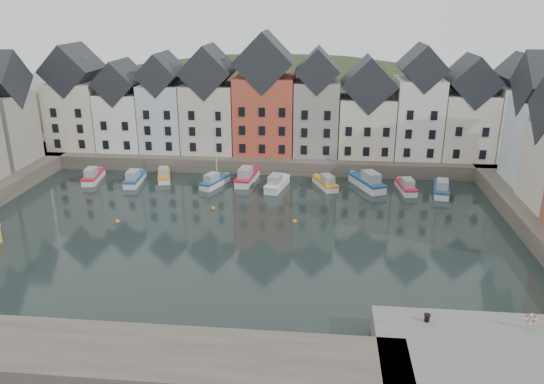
# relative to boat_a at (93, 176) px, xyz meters

# --- Properties ---
(ground) EXTENTS (260.00, 260.00, 0.00)m
(ground) POSITION_rel_boat_a_xyz_m (22.86, -17.05, -0.67)
(ground) COLOR black
(ground) RESTS_ON ground
(far_quay) EXTENTS (90.00, 16.00, 2.00)m
(far_quay) POSITION_rel_boat_a_xyz_m (22.86, 12.95, 0.33)
(far_quay) COLOR #494438
(far_quay) RESTS_ON ground
(near_quay) EXTENTS (18.00, 10.00, 2.00)m
(near_quay) POSITION_rel_boat_a_xyz_m (44.86, -37.05, 0.33)
(near_quay) COLOR #60605E
(near_quay) RESTS_ON ground
(near_wall) EXTENTS (50.00, 6.00, 2.00)m
(near_wall) POSITION_rel_boat_a_xyz_m (12.86, -39.05, 0.33)
(near_wall) COLOR #494438
(near_wall) RESTS_ON ground
(hillside) EXTENTS (153.60, 70.40, 64.00)m
(hillside) POSITION_rel_boat_a_xyz_m (22.87, 38.95, -18.63)
(hillside) COLOR #232E17
(hillside) RESTS_ON ground
(far_terrace) EXTENTS (72.37, 8.16, 17.78)m
(far_terrace) POSITION_rel_boat_a_xyz_m (26.07, 10.95, 8.21)
(far_terrace) COLOR beige
(far_terrace) RESTS_ON far_quay
(mooring_buoys) EXTENTS (20.50, 5.50, 0.50)m
(mooring_buoys) POSITION_rel_boat_a_xyz_m (18.86, -11.72, -0.52)
(mooring_buoys) COLOR orange
(mooring_buoys) RESTS_ON ground
(boat_a) EXTENTS (2.57, 6.04, 2.25)m
(boat_a) POSITION_rel_boat_a_xyz_m (0.00, 0.00, 0.00)
(boat_a) COLOR silver
(boat_a) RESTS_ON ground
(boat_b) EXTENTS (2.20, 5.97, 2.25)m
(boat_b) POSITION_rel_boat_a_xyz_m (6.14, -0.52, 0.00)
(boat_b) COLOR silver
(boat_b) RESTS_ON ground
(boat_c) EXTENTS (3.17, 5.68, 2.08)m
(boat_c) POSITION_rel_boat_a_xyz_m (9.67, 1.57, -0.05)
(boat_c) COLOR silver
(boat_c) RESTS_ON ground
(boat_d) EXTENTS (3.52, 5.75, 10.51)m
(boat_d) POSITION_rel_boat_a_xyz_m (17.25, -0.45, 0.01)
(boat_d) COLOR silver
(boat_d) RESTS_ON ground
(boat_e) EXTENTS (2.78, 6.81, 2.54)m
(boat_e) POSITION_rel_boat_a_xyz_m (21.44, 1.56, 0.09)
(boat_e) COLOR silver
(boat_e) RESTS_ON ground
(boat_f) EXTENTS (3.12, 6.31, 2.32)m
(boat_f) POSITION_rel_boat_a_xyz_m (25.77, -0.63, 0.02)
(boat_f) COLOR silver
(boat_f) RESTS_ON ground
(boat_g) EXTENTS (3.69, 5.76, 2.12)m
(boat_g) POSITION_rel_boat_a_xyz_m (32.29, 0.44, -0.04)
(boat_g) COLOR silver
(boat_g) RESTS_ON ground
(boat_h) EXTENTS (4.91, 7.28, 2.69)m
(boat_h) POSITION_rel_boat_a_xyz_m (37.88, 0.84, 0.13)
(boat_h) COLOR silver
(boat_h) RESTS_ON ground
(boat_i) EXTENTS (2.45, 5.69, 2.12)m
(boat_i) POSITION_rel_boat_a_xyz_m (42.85, -0.04, -0.04)
(boat_i) COLOR silver
(boat_i) RESTS_ON ground
(boat_j) EXTENTS (2.91, 6.27, 2.32)m
(boat_j) POSITION_rel_boat_a_xyz_m (47.28, -0.62, 0.02)
(boat_j) COLOR silver
(boat_j) RESTS_ON ground
(mooring_bollard) EXTENTS (0.48, 0.48, 0.56)m
(mooring_bollard) POSITION_rel_boat_a_xyz_m (39.62, -33.79, 1.64)
(mooring_bollard) COLOR black
(mooring_bollard) RESTS_ON near_quay
(life_ring_post) EXTENTS (0.80, 0.17, 1.30)m
(life_ring_post) POSITION_rel_boat_a_xyz_m (46.53, -34.12, 2.19)
(life_ring_post) COLOR gray
(life_ring_post) RESTS_ON near_quay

